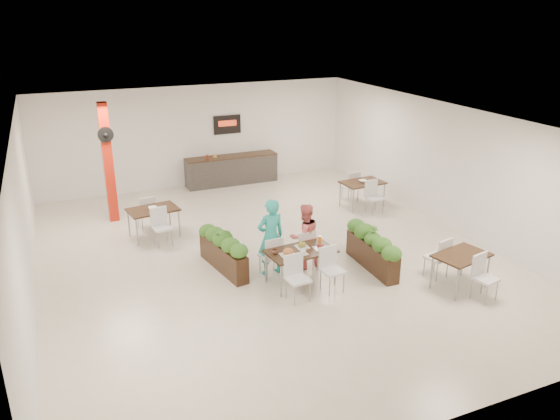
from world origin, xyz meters
The scene contains 12 objects.
ground centered at (0.00, 0.00, 0.00)m, with size 12.00×12.00×0.00m, color beige.
room_shell centered at (0.00, 0.00, 2.01)m, with size 10.10×12.10×3.22m.
red_column centered at (-3.00, 3.79, 1.64)m, with size 0.40×0.41×3.20m.
service_counter centered at (1.00, 5.65, 0.49)m, with size 3.00×0.64×2.20m.
main_table centered at (0.11, -1.49, 0.64)m, with size 1.46×1.71×0.92m.
diner_man centered at (-0.28, -0.84, 0.86)m, with size 0.62×0.41×1.71m, color teal.
diner_woman centered at (0.52, -0.84, 0.74)m, with size 0.72×0.56×1.48m, color #F9716E.
planter_left centered at (-1.18, -0.25, 0.51)m, with size 0.64×1.88×0.99m.
planter_right centered at (1.87, -1.47, 0.50)m, with size 0.44×1.91×0.99m.
side_table_a centered at (-2.21, 2.19, 0.63)m, with size 1.30×1.66×0.92m.
side_table_b centered at (3.76, 2.06, 0.63)m, with size 1.25×1.65×0.92m.
side_table_c centered at (3.03, -2.96, 0.62)m, with size 1.25×1.67×0.92m.
Camera 1 is at (-4.32, -10.72, 5.45)m, focal length 35.00 mm.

